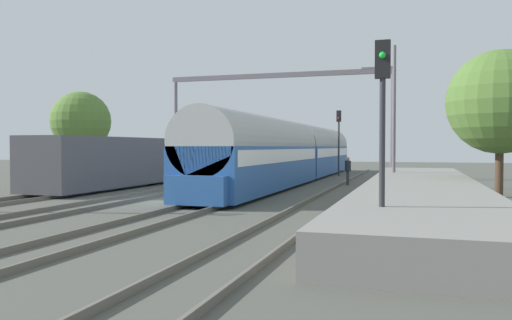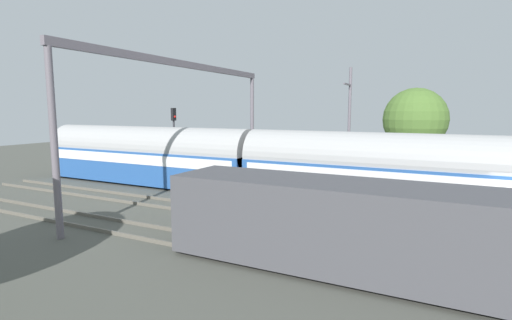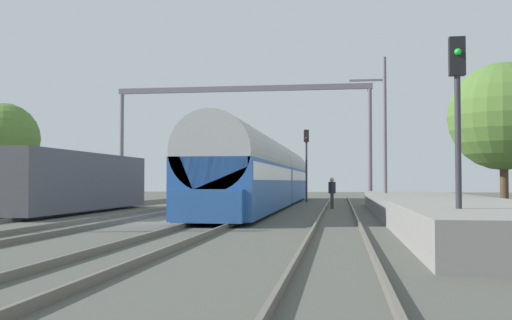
{
  "view_description": "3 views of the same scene",
  "coord_description": "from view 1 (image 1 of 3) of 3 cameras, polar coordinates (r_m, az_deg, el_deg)",
  "views": [
    {
      "loc": [
        9.9,
        -20.42,
        2.34
      ],
      "look_at": [
        2.12,
        4.49,
        1.66
      ],
      "focal_mm": 35.78,
      "sensor_mm": 36.0,
      "label": 1
    },
    {
      "loc": [
        -18.09,
        2.88,
        5.11
      ],
      "look_at": [
        0.21,
        12.11,
        2.43
      ],
      "focal_mm": 26.97,
      "sensor_mm": 36.0,
      "label": 2
    },
    {
      "loc": [
        6.46,
        -21.93,
        1.54
      ],
      "look_at": [
        1.06,
        15.72,
        2.89
      ],
      "focal_mm": 41.32,
      "sensor_mm": 36.0,
      "label": 3
    }
  ],
  "objects": [
    {
      "name": "ground",
      "position": [
        22.81,
        -8.5,
        -4.41
      ],
      "size": [
        120.0,
        120.0,
        0.0
      ],
      "primitive_type": "plane",
      "color": "#4E5048"
    },
    {
      "name": "track_far_west",
      "position": [
        26.2,
        -21.15,
        -3.55
      ],
      "size": [
        1.52,
        60.0,
        0.16
      ],
      "color": "#625D53",
      "rests_on": "ground"
    },
    {
      "name": "track_west",
      "position": [
        23.8,
        -13.11,
        -3.99
      ],
      "size": [
        1.52,
        60.0,
        0.16
      ],
      "color": "#625D53",
      "rests_on": "ground"
    },
    {
      "name": "track_east",
      "position": [
        21.97,
        -3.5,
        -4.41
      ],
      "size": [
        1.52,
        60.0,
        0.16
      ],
      "color": "#625D53",
      "rests_on": "ground"
    },
    {
      "name": "track_far_east",
      "position": [
        20.85,
        7.5,
        -4.74
      ],
      "size": [
        1.52,
        60.0,
        0.16
      ],
      "color": "#625D53",
      "rests_on": "ground"
    },
    {
      "name": "platform",
      "position": [
        22.5,
        18.02,
        -3.4
      ],
      "size": [
        4.4,
        28.0,
        0.9
      ],
      "color": "gray",
      "rests_on": "ground"
    },
    {
      "name": "passenger_train",
      "position": [
        34.66,
        4.37,
        0.88
      ],
      "size": [
        2.93,
        32.85,
        3.82
      ],
      "color": "#28569E",
      "rests_on": "ground"
    },
    {
      "name": "freight_car",
      "position": [
        30.12,
        -15.35,
        -0.21
      ],
      "size": [
        2.8,
        13.0,
        2.7
      ],
      "color": "#47474C",
      "rests_on": "ground"
    },
    {
      "name": "person_crossing",
      "position": [
        31.49,
        10.22,
        -0.91
      ],
      "size": [
        0.4,
        0.47,
        1.73
      ],
      "rotation": [
        0.0,
        0.0,
        2.06
      ],
      "color": "#393939",
      "rests_on": "ground"
    },
    {
      "name": "railway_signal_near",
      "position": [
        12.59,
        13.95,
        5.06
      ],
      "size": [
        0.36,
        0.3,
        4.87
      ],
      "color": "#2D2D33",
      "rests_on": "ground"
    },
    {
      "name": "railway_signal_far",
      "position": [
        41.52,
        9.24,
        2.86
      ],
      "size": [
        0.36,
        0.3,
        5.25
      ],
      "color": "#2D2D33",
      "rests_on": "ground"
    },
    {
      "name": "catenary_gantry",
      "position": [
        38.44,
        2.36,
        6.87
      ],
      "size": [
        17.13,
        0.28,
        7.86
      ],
      "color": "slate",
      "rests_on": "ground"
    },
    {
      "name": "catenary_pole_east_mid",
      "position": [
        29.65,
        15.08,
        4.94
      ],
      "size": [
        1.9,
        0.2,
        8.0
      ],
      "color": "slate",
      "rests_on": "ground"
    },
    {
      "name": "tree_west_background",
      "position": [
        44.16,
        -18.99,
        4.12
      ],
      "size": [
        4.81,
        4.81,
        6.84
      ],
      "color": "#4C3826",
      "rests_on": "ground"
    },
    {
      "name": "tree_east_background",
      "position": [
        26.05,
        25.62,
        5.85
      ],
      "size": [
        4.77,
        4.77,
        6.78
      ],
      "color": "#4C3826",
      "rests_on": "ground"
    }
  ]
}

